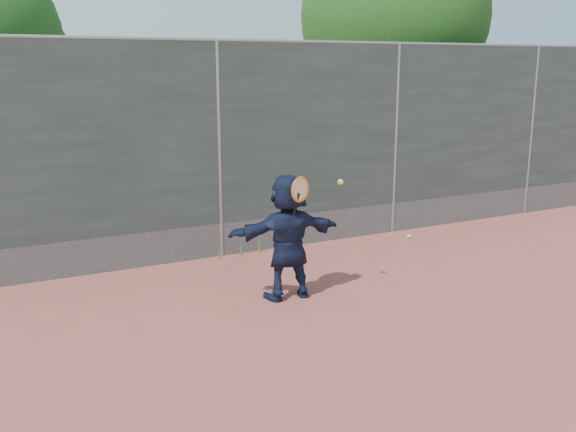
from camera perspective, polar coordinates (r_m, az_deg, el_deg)
name	(u,v)px	position (r m, az deg, el deg)	size (l,w,h in m)	color
ground	(354,349)	(6.37, 5.92, -11.68)	(80.00, 80.00, 0.00)	#9E4C42
player	(288,237)	(7.43, 0.00, -1.85)	(1.37, 0.44, 1.48)	#141C37
ball_ground	(409,236)	(10.32, 10.72, -1.79)	(0.07, 0.07, 0.07)	#B0EA34
fence	(219,146)	(8.97, -6.14, 6.20)	(20.00, 0.06, 3.03)	#38423D
swing_action	(304,190)	(7.18, 1.44, 2.31)	(0.76, 0.19, 0.51)	orange
tree_right	(400,22)	(13.20, 9.95, 16.64)	(3.78, 3.60, 5.39)	#382314
weed_clump	(244,246)	(9.26, -3.96, -2.68)	(0.68, 0.07, 0.30)	#387226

